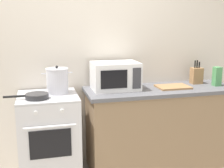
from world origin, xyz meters
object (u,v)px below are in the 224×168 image
(pasta_box, at_px, (217,76))
(frying_pan, at_px, (36,96))
(knife_block, at_px, (196,75))
(microwave, at_px, (115,76))
(cutting_board, at_px, (173,87))
(stove, at_px, (49,138))
(stock_pot, at_px, (57,81))

(pasta_box, bearing_deg, frying_pan, -177.61)
(knife_block, bearing_deg, microwave, -176.52)
(knife_block, bearing_deg, cutting_board, -159.19)
(stove, height_order, microwave, microwave)
(microwave, xyz_separation_m, cutting_board, (0.65, -0.08, -0.14))
(stock_pot, bearing_deg, stove, -150.96)
(stock_pot, relative_size, cutting_board, 0.87)
(stove, distance_m, knife_block, 1.84)
(stove, bearing_deg, frying_pan, -133.90)
(stock_pot, bearing_deg, microwave, 1.76)
(knife_block, bearing_deg, stove, -175.39)
(stock_pot, xyz_separation_m, knife_block, (1.64, 0.08, -0.03))
(frying_pan, relative_size, knife_block, 1.50)
(stock_pot, bearing_deg, pasta_box, -2.82)
(frying_pan, distance_m, microwave, 0.87)
(microwave, bearing_deg, knife_block, 3.48)
(microwave, height_order, knife_block, microwave)
(stove, bearing_deg, cutting_board, 0.05)
(stove, distance_m, pasta_box, 2.00)
(stove, xyz_separation_m, pasta_box, (1.91, -0.03, 0.57))
(stove, bearing_deg, knife_block, 4.61)
(stove, bearing_deg, microwave, 6.18)
(frying_pan, height_order, pasta_box, pasta_box)
(stove, relative_size, stock_pot, 2.94)
(pasta_box, bearing_deg, cutting_board, 176.77)
(stove, height_order, cutting_board, cutting_board)
(stock_pot, distance_m, pasta_box, 1.81)
(pasta_box, bearing_deg, microwave, 174.78)
(stock_pot, xyz_separation_m, microwave, (0.62, 0.02, 0.02))
(microwave, bearing_deg, frying_pan, -167.10)
(cutting_board, height_order, knife_block, knife_block)
(cutting_board, xyz_separation_m, knife_block, (0.37, 0.14, 0.09))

